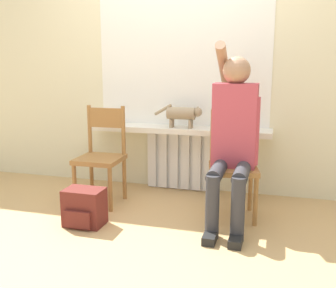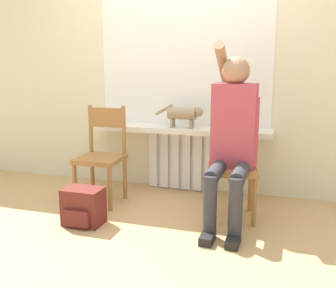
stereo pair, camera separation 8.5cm
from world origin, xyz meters
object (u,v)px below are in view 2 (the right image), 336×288
at_px(chair_left, 102,154).
at_px(person, 232,134).
at_px(chair_right, 232,164).
at_px(cat, 184,114).
at_px(backpack, 83,207).

bearing_deg(chair_left, person, -6.41).
distance_m(chair_left, chair_right, 1.16).
bearing_deg(cat, backpack, -120.46).
bearing_deg(chair_right, person, -96.35).
height_order(chair_left, backpack, chair_left).
bearing_deg(backpack, chair_right, 25.90).
height_order(chair_right, cat, cat).
xyz_separation_m(chair_left, cat, (0.64, 0.42, 0.34)).
height_order(person, backpack, person).
xyz_separation_m(person, backpack, (-1.08, -0.41, -0.56)).
relative_size(person, backpack, 4.68).
height_order(chair_left, chair_right, same).
bearing_deg(backpack, chair_left, 100.03).
bearing_deg(chair_right, backpack, -165.15).
bearing_deg(chair_right, chair_left, 168.92).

